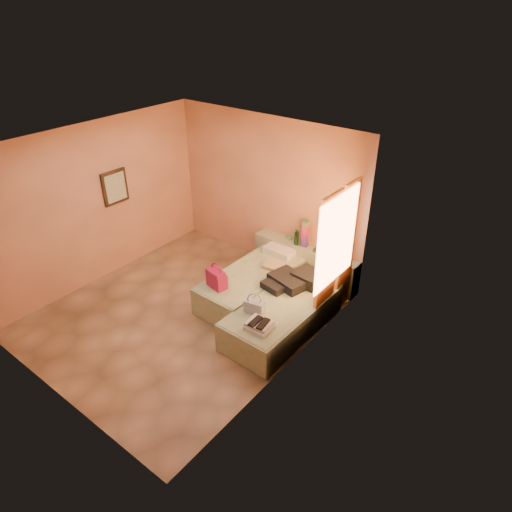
{
  "coord_description": "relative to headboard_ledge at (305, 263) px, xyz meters",
  "views": [
    {
      "loc": [
        4.59,
        -4.02,
        4.63
      ],
      "look_at": [
        0.82,
        0.85,
        0.99
      ],
      "focal_mm": 32.0,
      "sensor_mm": 36.0,
      "label": 1
    }
  ],
  "objects": [
    {
      "name": "small_dish",
      "position": [
        -0.42,
        0.08,
        0.34
      ],
      "size": [
        0.16,
        0.16,
        0.03
      ],
      "primitive_type": "cylinder",
      "rotation": [
        0.0,
        0.0,
        0.3
      ],
      "color": "#509366",
      "rests_on": "headboard_ledge"
    },
    {
      "name": "clothes_pile",
      "position": [
        0.36,
        -0.98,
        0.27
      ],
      "size": [
        0.77,
        0.77,
        0.2
      ],
      "primitive_type": "cube",
      "rotation": [
        0.0,
        0.0,
        -0.19
      ],
      "color": "black",
      "rests_on": "bed_right"
    },
    {
      "name": "blue_handbag",
      "position": [
        0.31,
        -1.89,
        0.27
      ],
      "size": [
        0.31,
        0.18,
        0.19
      ],
      "primitive_type": "cube",
      "rotation": [
        0.0,
        0.0,
        0.2
      ],
      "color": "#445CA3",
      "rests_on": "bed_right"
    },
    {
      "name": "ground",
      "position": [
        -0.98,
        -2.1,
        -0.33
      ],
      "size": [
        4.5,
        4.5,
        0.0
      ],
      "primitive_type": "plane",
      "color": "tan",
      "rests_on": "ground"
    },
    {
      "name": "headboard_ledge",
      "position": [
        0.0,
        0.0,
        0.0
      ],
      "size": [
        2.05,
        0.3,
        0.65
      ],
      "primitive_type": "cube",
      "color": "#9FA587",
      "rests_on": "ground"
    },
    {
      "name": "magenta_handbag",
      "position": [
        -0.57,
        -1.73,
        0.33
      ],
      "size": [
        0.37,
        0.25,
        0.31
      ],
      "primitive_type": "cube",
      "rotation": [
        0.0,
        0.0,
        -0.2
      ],
      "color": "#9F1346",
      "rests_on": "bed_left"
    },
    {
      "name": "rainbow_box",
      "position": [
        -0.04,
        0.02,
        0.57
      ],
      "size": [
        0.12,
        0.12,
        0.48
      ],
      "primitive_type": "cube",
      "rotation": [
        0.0,
        0.0,
        0.15
      ],
      "color": "#9F1346",
      "rests_on": "headboard_ledge"
    },
    {
      "name": "bed_right",
      "position": [
        0.52,
        -1.47,
        -0.08
      ],
      "size": [
        0.94,
        2.02,
        0.5
      ],
      "primitive_type": "cube",
      "rotation": [
        0.0,
        0.0,
        -0.02
      ],
      "color": "#ACC09A",
      "rests_on": "ground"
    },
    {
      "name": "sandal_pair",
      "position": [
        0.6,
        -2.16,
        0.29
      ],
      "size": [
        0.21,
        0.27,
        0.03
      ],
      "primitive_type": "cube",
      "rotation": [
        0.0,
        0.0,
        0.05
      ],
      "color": "black",
      "rests_on": "towel_stack"
    },
    {
      "name": "water_bottle",
      "position": [
        -0.19,
        -0.03,
        0.46
      ],
      "size": [
        0.1,
        0.1,
        0.28
      ],
      "primitive_type": "cylinder",
      "rotation": [
        0.0,
        0.0,
        -0.3
      ],
      "color": "#14381C",
      "rests_on": "headboard_ledge"
    },
    {
      "name": "flower_vase",
      "position": [
        0.66,
        0.02,
        0.46
      ],
      "size": [
        0.26,
        0.26,
        0.28
      ],
      "primitive_type": "cube",
      "rotation": [
        0.0,
        0.0,
        -0.25
      ],
      "color": "white",
      "rests_on": "headboard_ledge"
    },
    {
      "name": "khaki_garment",
      "position": [
        -0.17,
        -0.7,
        0.21
      ],
      "size": [
        0.41,
        0.34,
        0.06
      ],
      "primitive_type": "cube",
      "rotation": [
        0.0,
        0.0,
        0.11
      ],
      "color": "tan",
      "rests_on": "bed_left"
    },
    {
      "name": "room_walls",
      "position": [
        -0.77,
        -1.53,
        1.46
      ],
      "size": [
        4.02,
        4.51,
        2.81
      ],
      "color": "#E09D77",
      "rests_on": "ground"
    },
    {
      "name": "green_book",
      "position": [
        0.26,
        0.01,
        0.34
      ],
      "size": [
        0.22,
        0.17,
        0.03
      ],
      "primitive_type": "cube",
      "rotation": [
        0.0,
        0.0,
        0.14
      ],
      "color": "#254632",
      "rests_on": "headboard_ledge"
    },
    {
      "name": "bed_left",
      "position": [
        -0.38,
        -1.05,
        -0.08
      ],
      "size": [
        0.94,
        2.02,
        0.5
      ],
      "primitive_type": "cube",
      "rotation": [
        0.0,
        0.0,
        -0.02
      ],
      "color": "#ACC09A",
      "rests_on": "ground"
    },
    {
      "name": "towel_stack",
      "position": [
        0.61,
        -2.15,
        0.23
      ],
      "size": [
        0.36,
        0.31,
        0.1
      ],
      "primitive_type": "cube",
      "rotation": [
        0.0,
        0.0,
        0.03
      ],
      "color": "silver",
      "rests_on": "bed_right"
    }
  ]
}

